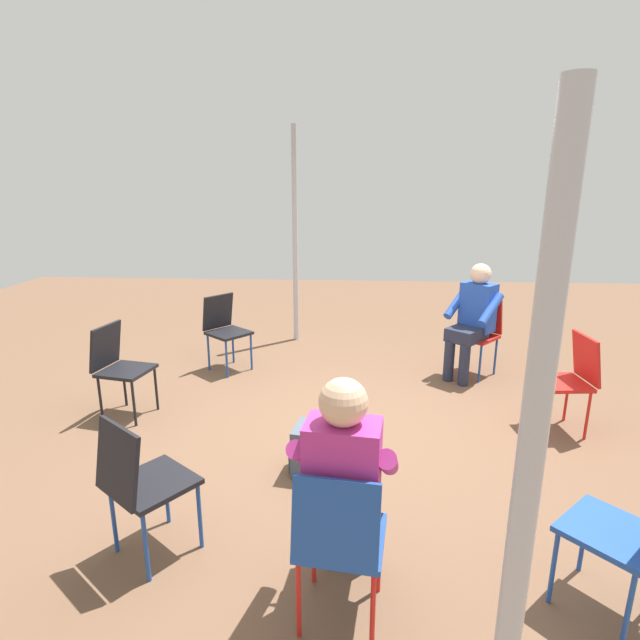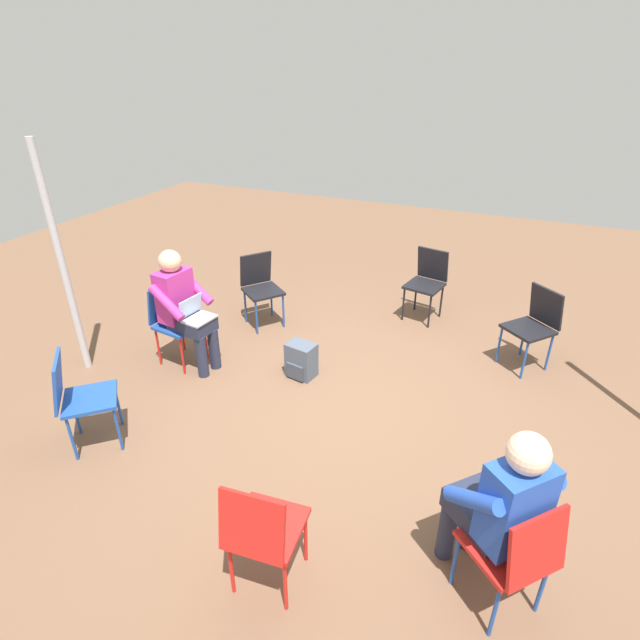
% 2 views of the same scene
% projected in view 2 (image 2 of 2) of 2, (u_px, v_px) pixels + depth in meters
% --- Properties ---
extents(ground_plane, '(14.00, 14.00, 0.00)m').
position_uv_depth(ground_plane, '(340.00, 403.00, 4.63)').
color(ground_plane, brown).
extents(chair_northwest, '(0.59, 0.58, 0.85)m').
position_uv_depth(chair_northwest, '(516.00, 551.00, 2.69)').
color(chair_northwest, red).
rests_on(chair_northwest, ground).
extents(chair_east, '(0.49, 0.45, 0.85)m').
position_uv_depth(chair_east, '(173.00, 318.00, 5.08)').
color(chair_east, '#1E4799').
rests_on(chair_east, ground).
extents(chair_southwest, '(0.58, 0.59, 0.85)m').
position_uv_depth(chair_southwest, '(535.00, 323.00, 4.99)').
color(chair_southwest, black).
rests_on(chair_southwest, ground).
extents(chair_northeast, '(0.59, 0.58, 0.85)m').
position_uv_depth(chair_northeast, '(79.00, 395.00, 3.93)').
color(chair_northeast, '#1E4799').
rests_on(chair_northeast, ground).
extents(chair_south, '(0.47, 0.51, 0.85)m').
position_uv_depth(chair_south, '(427.00, 279.00, 5.96)').
color(chair_south, black).
rests_on(chair_south, ground).
extents(chair_north, '(0.43, 0.47, 0.85)m').
position_uv_depth(chair_north, '(262.00, 529.00, 2.81)').
color(chair_north, red).
rests_on(chair_north, ground).
extents(chair_southeast, '(0.58, 0.57, 0.85)m').
position_uv_depth(chair_southeast, '(260.00, 284.00, 5.82)').
color(chair_southeast, black).
rests_on(chair_southeast, ground).
extents(person_with_laptop, '(0.56, 0.54, 1.24)m').
position_uv_depth(person_with_laptop, '(183.00, 305.00, 4.90)').
color(person_with_laptop, '#23283D').
rests_on(person_with_laptop, ground).
extents(person_in_blue, '(0.63, 0.63, 1.24)m').
position_uv_depth(person_in_blue, '(500.00, 503.00, 2.73)').
color(person_in_blue, '#23283D').
rests_on(person_in_blue, ground).
extents(backpack_near_laptop_user, '(0.31, 0.28, 0.36)m').
position_uv_depth(backpack_near_laptop_user, '(301.00, 362.00, 4.97)').
color(backpack_near_laptop_user, '#475160').
rests_on(backpack_near_laptop_user, ground).
extents(tent_pole_near, '(0.07, 0.07, 2.27)m').
position_uv_depth(tent_pole_near, '(62.00, 264.00, 4.66)').
color(tent_pole_near, '#B2B2B7').
rests_on(tent_pole_near, ground).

